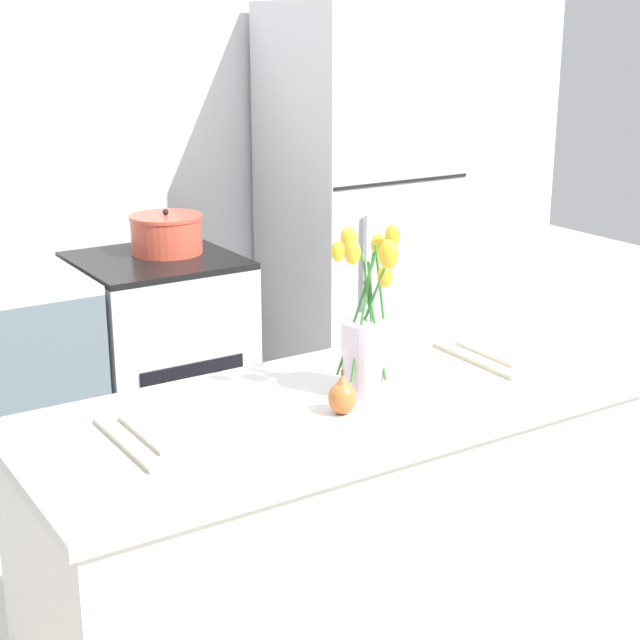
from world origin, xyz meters
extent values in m
cube|color=silver|center=(0.00, 2.00, 1.35)|extent=(5.20, 0.08, 2.70)
cube|color=silver|center=(0.00, 0.00, 0.42)|extent=(1.76, 0.62, 0.85)
cube|color=beige|center=(0.00, 0.00, 0.86)|extent=(1.80, 0.66, 0.03)
cube|color=#B2B5B7|center=(0.10, 1.60, 0.43)|extent=(0.60, 0.60, 0.86)
cube|color=black|center=(0.10, 1.60, 0.87)|extent=(0.60, 0.60, 0.02)
cube|color=black|center=(0.10, 1.30, 0.40)|extent=(0.42, 0.01, 0.28)
cube|color=#B7BABC|center=(1.05, 1.60, 0.92)|extent=(0.68, 0.64, 1.84)
cube|color=black|center=(1.05, 1.28, 1.14)|extent=(0.67, 0.01, 0.01)
cylinder|color=#B2B5B7|center=(0.86, 1.26, 0.63)|extent=(0.02, 0.02, 0.80)
cylinder|color=silver|center=(-0.02, -0.01, 0.98)|extent=(0.14, 0.14, 0.19)
cylinder|color=#3D8438|center=(0.02, -0.01, 1.09)|extent=(0.05, 0.01, 0.33)
ellipsoid|color=yellow|center=(0.04, -0.01, 1.28)|extent=(0.04, 0.04, 0.06)
cylinder|color=#3D8438|center=(0.00, 0.01, 1.08)|extent=(0.08, 0.07, 0.29)
ellipsoid|color=yellow|center=(0.04, 0.04, 1.24)|extent=(0.04, 0.04, 0.06)
cylinder|color=#3D8438|center=(-0.02, 0.00, 1.09)|extent=(0.02, 0.15, 0.30)
ellipsoid|color=yellow|center=(-0.03, 0.07, 1.26)|extent=(0.04, 0.04, 0.06)
cylinder|color=#3D8438|center=(-0.05, 0.01, 1.08)|extent=(0.09, 0.04, 0.30)
ellipsoid|color=yellow|center=(-0.10, 0.02, 1.25)|extent=(0.03, 0.03, 0.05)
cylinder|color=#3D8438|center=(-0.05, -0.02, 1.09)|extent=(0.10, 0.05, 0.30)
ellipsoid|color=yellow|center=(-0.09, -0.04, 1.26)|extent=(0.04, 0.04, 0.06)
cylinder|color=#3D8438|center=(-0.02, -0.02, 1.08)|extent=(0.01, 0.12, 0.29)
ellipsoid|color=yellow|center=(-0.02, -0.08, 1.25)|extent=(0.05, 0.05, 0.07)
cylinder|color=#3D8438|center=(-0.01, -0.02, 1.05)|extent=(0.03, 0.06, 0.24)
ellipsoid|color=yellow|center=(0.00, -0.04, 1.19)|extent=(0.04, 0.04, 0.06)
ellipsoid|color=#C66B33|center=(-0.15, -0.08, 0.92)|extent=(0.07, 0.07, 0.08)
cone|color=#C66B33|center=(-0.15, -0.08, 0.96)|extent=(0.04, 0.04, 0.03)
cylinder|color=brown|center=(-0.15, -0.08, 0.99)|extent=(0.01, 0.01, 0.02)
cube|color=beige|center=(-0.50, 0.02, 0.89)|extent=(0.33, 0.33, 0.01)
cube|color=silver|center=(-0.50, 0.02, 0.90)|extent=(0.24, 0.24, 0.01)
cube|color=beige|center=(0.50, 0.02, 0.89)|extent=(0.33, 0.33, 0.01)
cube|color=silver|center=(0.50, 0.02, 0.90)|extent=(0.24, 0.24, 0.01)
cylinder|color=#CC4C38|center=(0.17, 1.65, 0.95)|extent=(0.28, 0.28, 0.14)
cylinder|color=#CC4C38|center=(0.17, 1.65, 1.03)|extent=(0.29, 0.29, 0.01)
sphere|color=black|center=(0.17, 1.65, 1.05)|extent=(0.02, 0.02, 0.02)
camera|label=1|loc=(-1.35, -1.87, 1.78)|focal=55.00mm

